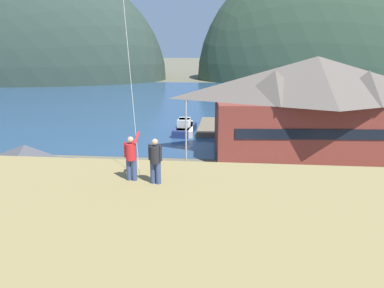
# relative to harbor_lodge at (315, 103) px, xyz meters

# --- Properties ---
(ground_plane) EXTENTS (600.00, 600.00, 0.00)m
(ground_plane) POSITION_rel_harbor_lodge_xyz_m (-13.46, -21.60, -5.96)
(ground_plane) COLOR #66604C
(parking_lot_pad) EXTENTS (40.00, 20.00, 0.10)m
(parking_lot_pad) POSITION_rel_harbor_lodge_xyz_m (-13.46, -16.60, -5.91)
(parking_lot_pad) COLOR gray
(parking_lot_pad) RESTS_ON ground
(bay_water) EXTENTS (360.00, 84.00, 0.03)m
(bay_water) POSITION_rel_harbor_lodge_xyz_m (-13.46, 38.40, -5.94)
(bay_water) COLOR navy
(bay_water) RESTS_ON ground
(far_hill_west_ridge) EXTENTS (111.98, 59.05, 85.51)m
(far_hill_west_ridge) POSITION_rel_harbor_lodge_xyz_m (-88.25, 89.05, -5.96)
(far_hill_west_ridge) COLOR #2D3D33
(far_hill_west_ridge) RESTS_ON ground
(far_hill_east_peak) EXTENTS (95.75, 52.85, 89.01)m
(far_hill_east_peak) POSITION_rel_harbor_lodge_xyz_m (26.44, 94.39, -5.96)
(far_hill_east_peak) COLOR #334733
(far_hill_east_peak) RESTS_ON ground
(harbor_lodge) EXTENTS (24.46, 13.42, 11.16)m
(harbor_lodge) POSITION_rel_harbor_lodge_xyz_m (0.00, 0.00, 0.00)
(harbor_lodge) COLOR brown
(harbor_lodge) RESTS_ON ground
(storage_shed_near_lot) EXTENTS (7.07, 5.78, 4.76)m
(storage_shed_near_lot) POSITION_rel_harbor_lodge_xyz_m (-25.79, -16.61, -3.48)
(storage_shed_near_lot) COLOR #474C56
(storage_shed_near_lot) RESTS_ON ground
(wharf_dock) EXTENTS (3.20, 11.33, 0.70)m
(wharf_dock) POSITION_rel_harbor_lodge_xyz_m (-12.54, 12.10, -5.61)
(wharf_dock) COLOR #70604C
(wharf_dock) RESTS_ON ground
(moored_boat_wharfside) EXTENTS (2.94, 7.34, 2.16)m
(moored_boat_wharfside) POSITION_rel_harbor_lodge_xyz_m (-16.02, 9.35, -5.24)
(moored_boat_wharfside) COLOR silver
(moored_boat_wharfside) RESTS_ON ground
(moored_boat_outer_mooring) EXTENTS (2.46, 5.87, 2.16)m
(moored_boat_outer_mooring) POSITION_rel_harbor_lodge_xyz_m (-9.32, 14.39, -5.24)
(moored_boat_outer_mooring) COLOR navy
(moored_boat_outer_mooring) RESTS_ON ground
(moored_boat_inner_slip) EXTENTS (2.83, 7.14, 2.16)m
(moored_boat_inner_slip) POSITION_rel_harbor_lodge_xyz_m (-16.00, 8.78, -5.24)
(moored_boat_inner_slip) COLOR navy
(moored_boat_inner_slip) RESTS_ON ground
(parked_car_back_row_right) EXTENTS (4.30, 2.25, 1.82)m
(parked_car_back_row_right) POSITION_rel_harbor_lodge_xyz_m (-10.55, -13.92, -4.89)
(parked_car_back_row_right) COLOR #B28923
(parked_car_back_row_right) RESTS_ON parking_lot_pad
(parked_car_front_row_end) EXTENTS (4.26, 2.17, 1.82)m
(parked_car_front_row_end) POSITION_rel_harbor_lodge_xyz_m (-10.18, -20.55, -4.89)
(parked_car_front_row_end) COLOR navy
(parked_car_front_row_end) RESTS_ON parking_lot_pad
(parked_car_mid_row_far) EXTENTS (4.35, 2.37, 1.82)m
(parked_car_mid_row_far) POSITION_rel_harbor_lodge_xyz_m (-19.59, -20.71, -4.89)
(parked_car_mid_row_far) COLOR black
(parked_car_mid_row_far) RESTS_ON parking_lot_pad
(parked_car_front_row_red) EXTENTS (4.22, 2.10, 1.82)m
(parked_car_front_row_red) POSITION_rel_harbor_lodge_xyz_m (-2.02, -15.49, -4.89)
(parked_car_front_row_red) COLOR slate
(parked_car_front_row_red) RESTS_ON parking_lot_pad
(parked_car_lone_by_shed) EXTENTS (4.22, 2.09, 1.82)m
(parked_car_lone_by_shed) POSITION_rel_harbor_lodge_xyz_m (-2.61, -20.86, -4.89)
(parked_car_lone_by_shed) COLOR silver
(parked_car_lone_by_shed) RESTS_ON parking_lot_pad
(parked_car_mid_row_near) EXTENTS (4.29, 2.23, 1.82)m
(parked_car_mid_row_near) POSITION_rel_harbor_lodge_xyz_m (-15.43, -15.39, -4.89)
(parked_car_mid_row_near) COLOR navy
(parked_car_mid_row_near) RESTS_ON parking_lot_pad
(parking_light_pole) EXTENTS (0.24, 0.78, 7.56)m
(parking_light_pole) POSITION_rel_harbor_lodge_xyz_m (-13.47, -11.04, -1.53)
(parking_light_pole) COLOR #ADADB2
(parking_light_pole) RESTS_ON parking_lot_pad
(person_kite_flyer) EXTENTS (0.56, 0.64, 1.86)m
(person_kite_flyer) POSITION_rel_harbor_lodge_xyz_m (-13.28, -30.95, 2.47)
(person_kite_flyer) COLOR #384770
(person_kite_flyer) RESTS_ON grassy_hill_foreground
(person_companion) EXTENTS (0.54, 0.40, 1.74)m
(person_companion) POSITION_rel_harbor_lodge_xyz_m (-12.29, -31.22, 2.46)
(person_companion) COLOR #384770
(person_companion) RESTS_ON grassy_hill_foreground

